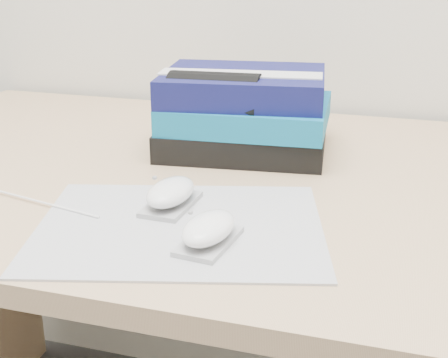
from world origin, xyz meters
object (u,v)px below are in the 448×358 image
(mouse_rear, at_px, (171,194))
(pouch, at_px, (215,117))
(desk, at_px, (307,293))
(mouse_front, at_px, (209,230))
(book_stack, at_px, (245,112))

(mouse_rear, distance_m, pouch, 0.23)
(desk, distance_m, mouse_rear, 0.38)
(mouse_front, distance_m, book_stack, 0.37)
(desk, bearing_deg, pouch, -178.99)
(pouch, bearing_deg, desk, 1.01)
(desk, bearing_deg, mouse_rear, -124.33)
(desk, relative_size, mouse_front, 15.95)
(desk, relative_size, pouch, 10.41)
(mouse_rear, relative_size, book_stack, 0.34)
(mouse_rear, bearing_deg, pouch, 92.37)
(mouse_front, xyz_separation_m, pouch, (-0.09, 0.32, 0.05))
(desk, height_order, mouse_rear, mouse_rear)
(desk, distance_m, pouch, 0.35)
(desk, distance_m, book_stack, 0.33)
(desk, distance_m, mouse_front, 0.41)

